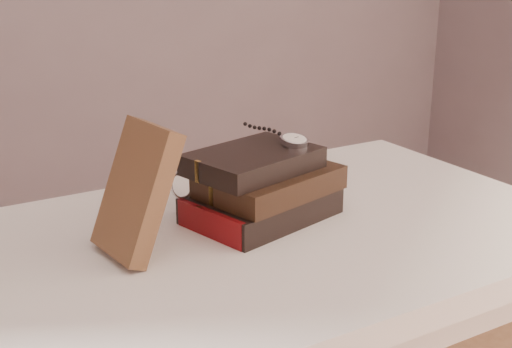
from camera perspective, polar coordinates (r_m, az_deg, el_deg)
table at (r=1.08m, az=0.07°, el=-9.20°), size 1.00×0.60×0.75m
book_stack at (r=1.08m, az=0.51°, el=-1.06°), size 0.26×0.20×0.11m
journal at (r=0.95m, az=-9.88°, el=-1.37°), size 0.11×0.13×0.18m
pocket_watch at (r=1.09m, az=2.95°, el=2.90°), size 0.06×0.15×0.02m
eyeglasses at (r=1.07m, az=-5.36°, el=-0.55°), size 0.12×0.13×0.04m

